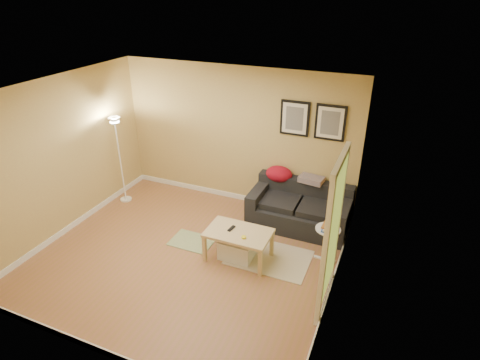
{
  "coord_description": "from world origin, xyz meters",
  "views": [
    {
      "loc": [
        2.73,
        -4.32,
        3.88
      ],
      "look_at": [
        0.55,
        0.85,
        1.05
      ],
      "focal_mm": 29.72,
      "sensor_mm": 36.0,
      "label": 1
    }
  ],
  "objects_px": {
    "side_table": "(326,244)",
    "floor_lamp": "(121,163)",
    "sofa": "(299,207)",
    "storage_bin": "(237,248)",
    "coffee_table": "(239,245)",
    "book_stack": "(329,227)"
  },
  "relations": [
    {
      "from": "storage_bin",
      "to": "book_stack",
      "type": "height_order",
      "value": "book_stack"
    },
    {
      "from": "book_stack",
      "to": "side_table",
      "type": "bearing_deg",
      "value": 111.0
    },
    {
      "from": "sofa",
      "to": "floor_lamp",
      "type": "xyz_separation_m",
      "value": [
        -3.38,
        -0.44,
        0.43
      ]
    },
    {
      "from": "coffee_table",
      "to": "storage_bin",
      "type": "bearing_deg",
      "value": -176.96
    },
    {
      "from": "storage_bin",
      "to": "floor_lamp",
      "type": "distance_m",
      "value": 2.93
    },
    {
      "from": "side_table",
      "to": "book_stack",
      "type": "xyz_separation_m",
      "value": [
        0.01,
        -0.02,
        0.33
      ]
    },
    {
      "from": "sofa",
      "to": "storage_bin",
      "type": "relative_size",
      "value": 3.19
    },
    {
      "from": "sofa",
      "to": "floor_lamp",
      "type": "height_order",
      "value": "floor_lamp"
    },
    {
      "from": "coffee_table",
      "to": "side_table",
      "type": "xyz_separation_m",
      "value": [
        1.25,
        0.48,
        0.04
      ]
    },
    {
      "from": "coffee_table",
      "to": "book_stack",
      "type": "xyz_separation_m",
      "value": [
        1.26,
        0.46,
        0.37
      ]
    },
    {
      "from": "side_table",
      "to": "book_stack",
      "type": "bearing_deg",
      "value": -56.36
    },
    {
      "from": "sofa",
      "to": "floor_lamp",
      "type": "bearing_deg",
      "value": -172.61
    },
    {
      "from": "side_table",
      "to": "coffee_table",
      "type": "bearing_deg",
      "value": -158.95
    },
    {
      "from": "storage_bin",
      "to": "book_stack",
      "type": "bearing_deg",
      "value": 19.25
    },
    {
      "from": "side_table",
      "to": "floor_lamp",
      "type": "height_order",
      "value": "floor_lamp"
    },
    {
      "from": "storage_bin",
      "to": "floor_lamp",
      "type": "bearing_deg",
      "value": 163.43
    },
    {
      "from": "coffee_table",
      "to": "floor_lamp",
      "type": "distance_m",
      "value": 2.95
    },
    {
      "from": "side_table",
      "to": "floor_lamp",
      "type": "relative_size",
      "value": 0.34
    },
    {
      "from": "book_stack",
      "to": "sofa",
      "type": "bearing_deg",
      "value": 116.46
    },
    {
      "from": "storage_bin",
      "to": "floor_lamp",
      "type": "relative_size",
      "value": 0.31
    },
    {
      "from": "sofa",
      "to": "storage_bin",
      "type": "height_order",
      "value": "sofa"
    },
    {
      "from": "sofa",
      "to": "book_stack",
      "type": "distance_m",
      "value": 1.06
    }
  ]
}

